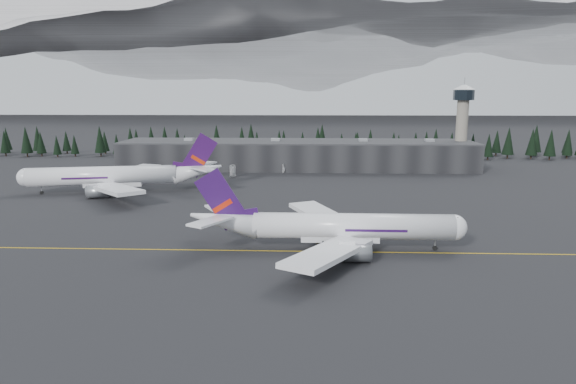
{
  "coord_description": "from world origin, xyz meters",
  "views": [
    {
      "loc": [
        5.25,
        -110.1,
        34.2
      ],
      "look_at": [
        0.0,
        20.0,
        9.0
      ],
      "focal_mm": 32.0,
      "sensor_mm": 36.0,
      "label": 1
    }
  ],
  "objects_px": {
    "control_tower": "(462,117)",
    "terminal": "(297,155)",
    "jet_main": "(328,227)",
    "gse_vehicle_a": "(233,176)",
    "gse_vehicle_b": "(284,171)",
    "jet_parked": "(121,176)"
  },
  "relations": [
    {
      "from": "terminal",
      "to": "jet_main",
      "type": "height_order",
      "value": "jet_main"
    },
    {
      "from": "jet_parked",
      "to": "gse_vehicle_a",
      "type": "bearing_deg",
      "value": -147.01
    },
    {
      "from": "control_tower",
      "to": "gse_vehicle_a",
      "type": "height_order",
      "value": "control_tower"
    },
    {
      "from": "gse_vehicle_a",
      "to": "gse_vehicle_b",
      "type": "xyz_separation_m",
      "value": [
        20.56,
        12.33,
        -0.05
      ]
    },
    {
      "from": "terminal",
      "to": "control_tower",
      "type": "xyz_separation_m",
      "value": [
        75.0,
        3.0,
        17.11
      ]
    },
    {
      "from": "control_tower",
      "to": "gse_vehicle_b",
      "type": "relative_size",
      "value": 9.48
    },
    {
      "from": "jet_main",
      "to": "gse_vehicle_a",
      "type": "bearing_deg",
      "value": 110.68
    },
    {
      "from": "control_tower",
      "to": "gse_vehicle_a",
      "type": "distance_m",
      "value": 107.93
    },
    {
      "from": "gse_vehicle_a",
      "to": "gse_vehicle_b",
      "type": "distance_m",
      "value": 23.98
    },
    {
      "from": "control_tower",
      "to": "gse_vehicle_a",
      "type": "relative_size",
      "value": 7.17
    },
    {
      "from": "jet_main",
      "to": "gse_vehicle_b",
      "type": "bearing_deg",
      "value": 98.4
    },
    {
      "from": "terminal",
      "to": "jet_parked",
      "type": "relative_size",
      "value": 2.32
    },
    {
      "from": "terminal",
      "to": "control_tower",
      "type": "distance_m",
      "value": 76.98
    },
    {
      "from": "terminal",
      "to": "gse_vehicle_b",
      "type": "bearing_deg",
      "value": -109.92
    },
    {
      "from": "jet_main",
      "to": "gse_vehicle_a",
      "type": "xyz_separation_m",
      "value": [
        -35.81,
        97.35,
        -4.37
      ]
    },
    {
      "from": "gse_vehicle_b",
      "to": "terminal",
      "type": "bearing_deg",
      "value": 163.35
    },
    {
      "from": "control_tower",
      "to": "terminal",
      "type": "bearing_deg",
      "value": -177.71
    },
    {
      "from": "terminal",
      "to": "gse_vehicle_b",
      "type": "xyz_separation_m",
      "value": [
        -5.47,
        -15.1,
        -5.62
      ]
    },
    {
      "from": "gse_vehicle_a",
      "to": "gse_vehicle_b",
      "type": "bearing_deg",
      "value": 2.21
    },
    {
      "from": "terminal",
      "to": "jet_main",
      "type": "xyz_separation_m",
      "value": [
        9.77,
        -124.79,
        -1.2
      ]
    },
    {
      "from": "jet_main",
      "to": "gse_vehicle_a",
      "type": "relative_size",
      "value": 11.71
    },
    {
      "from": "control_tower",
      "to": "jet_main",
      "type": "xyz_separation_m",
      "value": [
        -65.23,
        -127.79,
        -18.3
      ]
    }
  ]
}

